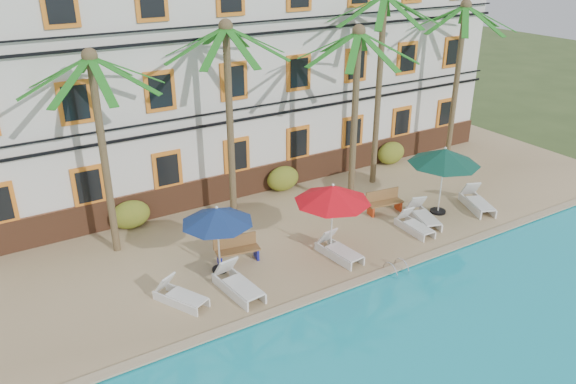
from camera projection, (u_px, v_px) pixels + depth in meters
ground at (368, 266)px, 19.39m from camera, size 100.00×100.00×0.00m
pool_deck at (292, 209)px, 23.22m from camera, size 30.00×12.00×0.25m
pool_coping at (386, 271)px, 18.57m from camera, size 30.00×0.35×0.06m
hotel_building at (234, 61)px, 24.94m from camera, size 25.40×6.44×10.22m
palm_a at (99, 125)px, 18.03m from camera, size 4.52×4.52×7.07m
palm_b at (229, 96)px, 20.06m from camera, size 4.52×4.52×7.63m
palm_c at (356, 93)px, 21.27m from camera, size 4.52×4.52×7.28m
palm_d at (380, 64)px, 23.32m from camera, size 4.52×4.52×8.31m
palm_e at (459, 62)px, 25.57m from camera, size 4.52×4.52×7.69m
shrub_left at (131, 215)px, 21.23m from camera, size 1.50×0.90×1.10m
shrub_mid at (283, 179)px, 24.43m from camera, size 1.50×0.90×1.10m
shrub_right at (391, 153)px, 27.36m from camera, size 1.50×0.90×1.10m
umbrella_blue at (217, 216)px, 17.86m from camera, size 2.37×2.37×2.38m
umbrella_red at (333, 194)px, 18.82m from camera, size 2.65×2.65×2.64m
umbrella_green at (444, 157)px, 21.67m from camera, size 2.81×2.81×2.80m
lounger_a at (180, 295)px, 16.92m from camera, size 1.35×1.84×0.83m
lounger_b at (238, 284)px, 17.41m from camera, size 0.94×2.10×0.96m
lounger_c at (338, 250)px, 19.37m from camera, size 0.86×1.91×0.87m
lounger_d at (414, 225)px, 21.10m from camera, size 0.67×1.71×0.80m
lounger_e at (423, 215)px, 21.77m from camera, size 1.20×2.00×0.89m
lounger_f at (477, 201)px, 22.89m from camera, size 1.39×2.10×0.94m
bench_left at (237, 248)px, 19.07m from camera, size 1.56×0.73×0.93m
bench_right at (384, 201)px, 22.51m from camera, size 1.55×0.67×0.93m
pool_ladder at (396, 271)px, 18.66m from camera, size 0.54×0.74×0.74m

